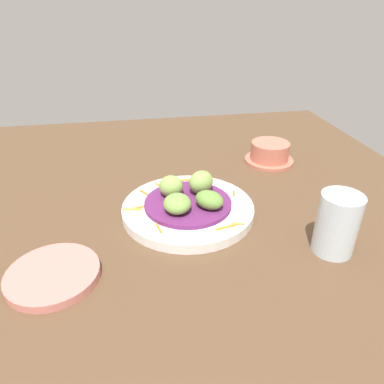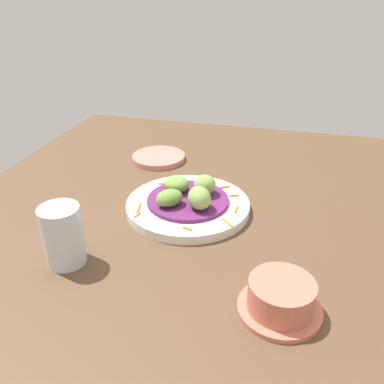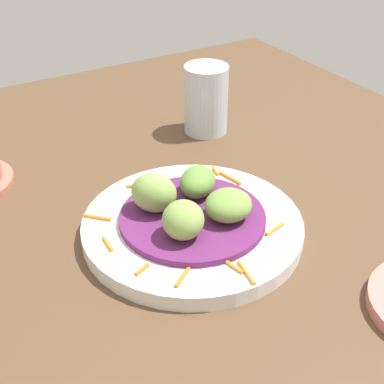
{
  "view_description": "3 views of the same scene",
  "coord_description": "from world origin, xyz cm",
  "px_view_note": "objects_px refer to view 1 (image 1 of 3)",
  "views": [
    {
      "loc": [
        -62.93,
        9.44,
        39.2
      ],
      "look_at": [
        -5.98,
        -0.77,
        6.71
      ],
      "focal_mm": 33.09,
      "sensor_mm": 36.0,
      "label": 1
    },
    {
      "loc": [
        12.98,
        -68.54,
        44.12
      ],
      "look_at": [
        -4.78,
        -0.85,
        6.74
      ],
      "focal_mm": 37.46,
      "sensor_mm": 36.0,
      "label": 2
    },
    {
      "loc": [
        20.28,
        43.8,
        40.98
      ],
      "look_at": [
        -7.02,
        -2.03,
        6.21
      ],
      "focal_mm": 51.92,
      "sensor_mm": 36.0,
      "label": 3
    }
  ],
  "objects_px": {
    "guac_scoop_back": "(209,200)",
    "water_glass": "(337,224)",
    "terracotta_bowl": "(270,153)",
    "side_plate_small": "(53,275)",
    "guac_scoop_right": "(177,204)",
    "guac_scoop_left": "(201,182)",
    "guac_scoop_center": "(171,186)",
    "main_plate": "(190,209)"
  },
  "relations": [
    {
      "from": "side_plate_small",
      "to": "guac_scoop_right",
      "type": "bearing_deg",
      "value": -61.53
    },
    {
      "from": "guac_scoop_left",
      "to": "guac_scoop_back",
      "type": "relative_size",
      "value": 0.96
    },
    {
      "from": "guac_scoop_center",
      "to": "guac_scoop_back",
      "type": "distance_m",
      "value": 0.08
    },
    {
      "from": "main_plate",
      "to": "terracotta_bowl",
      "type": "xyz_separation_m",
      "value": [
        0.2,
        -0.24,
        0.01
      ]
    },
    {
      "from": "guac_scoop_right",
      "to": "terracotta_bowl",
      "type": "bearing_deg",
      "value": -48.84
    },
    {
      "from": "main_plate",
      "to": "guac_scoop_right",
      "type": "bearing_deg",
      "value": 138.31
    },
    {
      "from": "guac_scoop_center",
      "to": "water_glass",
      "type": "bearing_deg",
      "value": -126.54
    },
    {
      "from": "water_glass",
      "to": "terracotta_bowl",
      "type": "bearing_deg",
      "value": -4.19
    },
    {
      "from": "main_plate",
      "to": "guac_scoop_right",
      "type": "xyz_separation_m",
      "value": [
        -0.03,
        0.03,
        0.03
      ]
    },
    {
      "from": "guac_scoop_left",
      "to": "side_plate_small",
      "type": "distance_m",
      "value": 0.32
    },
    {
      "from": "main_plate",
      "to": "guac_scoop_left",
      "type": "xyz_separation_m",
      "value": [
        0.03,
        -0.03,
        0.04
      ]
    },
    {
      "from": "guac_scoop_center",
      "to": "guac_scoop_right",
      "type": "relative_size",
      "value": 0.87
    },
    {
      "from": "guac_scoop_right",
      "to": "water_glass",
      "type": "bearing_deg",
      "value": -116.71
    },
    {
      "from": "guac_scoop_center",
      "to": "guac_scoop_right",
      "type": "height_order",
      "value": "guac_scoop_center"
    },
    {
      "from": "terracotta_bowl",
      "to": "guac_scoop_right",
      "type": "bearing_deg",
      "value": 131.16
    },
    {
      "from": "guac_scoop_left",
      "to": "terracotta_bowl",
      "type": "xyz_separation_m",
      "value": [
        0.17,
        -0.21,
        -0.03
      ]
    },
    {
      "from": "side_plate_small",
      "to": "guac_scoop_left",
      "type": "bearing_deg",
      "value": -56.25
    },
    {
      "from": "side_plate_small",
      "to": "guac_scoop_center",
      "type": "bearing_deg",
      "value": -49.62
    },
    {
      "from": "guac_scoop_right",
      "to": "water_glass",
      "type": "distance_m",
      "value": 0.27
    },
    {
      "from": "guac_scoop_center",
      "to": "side_plate_small",
      "type": "xyz_separation_m",
      "value": [
        -0.17,
        0.2,
        -0.04
      ]
    },
    {
      "from": "main_plate",
      "to": "guac_scoop_center",
      "type": "xyz_separation_m",
      "value": [
        0.03,
        0.03,
        0.04
      ]
    },
    {
      "from": "guac_scoop_back",
      "to": "side_plate_small",
      "type": "height_order",
      "value": "guac_scoop_back"
    },
    {
      "from": "guac_scoop_center",
      "to": "water_glass",
      "type": "height_order",
      "value": "water_glass"
    },
    {
      "from": "guac_scoop_right",
      "to": "water_glass",
      "type": "relative_size",
      "value": 0.52
    },
    {
      "from": "guac_scoop_left",
      "to": "water_glass",
      "type": "bearing_deg",
      "value": -135.0
    },
    {
      "from": "guac_scoop_right",
      "to": "side_plate_small",
      "type": "relative_size",
      "value": 0.39
    },
    {
      "from": "guac_scoop_right",
      "to": "guac_scoop_back",
      "type": "relative_size",
      "value": 0.98
    },
    {
      "from": "guac_scoop_left",
      "to": "guac_scoop_center",
      "type": "relative_size",
      "value": 1.13
    },
    {
      "from": "guac_scoop_right",
      "to": "terracotta_bowl",
      "type": "distance_m",
      "value": 0.35
    },
    {
      "from": "main_plate",
      "to": "guac_scoop_back",
      "type": "relative_size",
      "value": 4.59
    },
    {
      "from": "terracotta_bowl",
      "to": "guac_scoop_center",
      "type": "bearing_deg",
      "value": 122.68
    },
    {
      "from": "main_plate",
      "to": "water_glass",
      "type": "distance_m",
      "value": 0.26
    },
    {
      "from": "guac_scoop_right",
      "to": "guac_scoop_back",
      "type": "xyz_separation_m",
      "value": [
        0.0,
        -0.06,
        -0.0
      ]
    },
    {
      "from": "main_plate",
      "to": "terracotta_bowl",
      "type": "bearing_deg",
      "value": -49.81
    },
    {
      "from": "water_glass",
      "to": "guac_scoop_back",
      "type": "bearing_deg",
      "value": 55.45
    },
    {
      "from": "guac_scoop_back",
      "to": "water_glass",
      "type": "bearing_deg",
      "value": -124.55
    },
    {
      "from": "guac_scoop_back",
      "to": "terracotta_bowl",
      "type": "distance_m",
      "value": 0.31
    },
    {
      "from": "main_plate",
      "to": "water_glass",
      "type": "bearing_deg",
      "value": -125.7
    },
    {
      "from": "water_glass",
      "to": "side_plate_small",
      "type": "bearing_deg",
      "value": 88.63
    },
    {
      "from": "guac_scoop_center",
      "to": "guac_scoop_right",
      "type": "distance_m",
      "value": 0.06
    },
    {
      "from": "guac_scoop_left",
      "to": "guac_scoop_center",
      "type": "xyz_separation_m",
      "value": [
        -0.0,
        0.06,
        -0.0
      ]
    },
    {
      "from": "side_plate_small",
      "to": "water_glass",
      "type": "bearing_deg",
      "value": -91.37
    }
  ]
}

